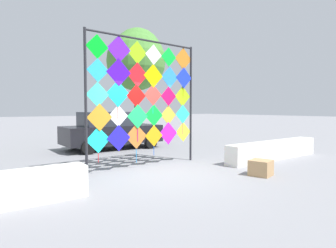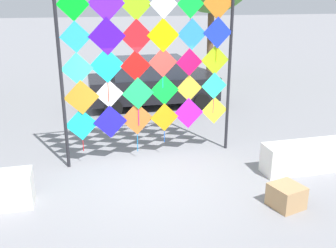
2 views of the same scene
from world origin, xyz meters
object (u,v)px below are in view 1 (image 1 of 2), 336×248
(kite_display_rack, at_px, (145,93))
(parked_car, at_px, (111,130))
(cardboard_box_large, at_px, (261,168))
(tree_broadleaf, at_px, (137,59))

(kite_display_rack, distance_m, parked_car, 4.47)
(kite_display_rack, height_order, parked_car, kite_display_rack)
(parked_car, relative_size, cardboard_box_large, 8.05)
(kite_display_rack, xyz_separation_m, parked_car, (0.91, 4.15, -1.39))
(parked_car, relative_size, tree_broadleaf, 0.64)
(kite_display_rack, height_order, tree_broadleaf, tree_broadleaf)
(kite_display_rack, distance_m, tree_broadleaf, 8.87)
(kite_display_rack, xyz_separation_m, cardboard_box_large, (1.86, -2.71, -1.99))
(cardboard_box_large, distance_m, tree_broadleaf, 11.32)
(kite_display_rack, bearing_deg, parked_car, 77.66)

